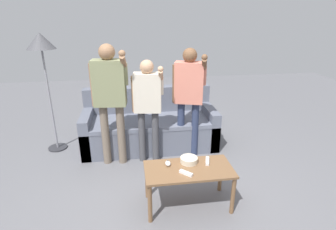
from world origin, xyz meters
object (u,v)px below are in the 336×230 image
Objects in this scene: snack_bowl at (189,160)px; game_remote_wand_far at (186,173)px; player_left at (110,92)px; floor_lamp at (41,48)px; coffee_table at (189,174)px; game_remote_wand_near at (207,161)px; couch at (150,126)px; game_remote_nunchuk at (168,163)px; player_center at (148,100)px; player_right at (189,91)px.

snack_bowl reaches higher than game_remote_wand_far.
floor_lamp is at bearing 148.57° from player_left.
coffee_table is 6.07× the size of game_remote_wand_near.
couch is 1.65m from game_remote_wand_far.
floor_lamp reaches higher than coffee_table.
coffee_table is at bearing -24.07° from game_remote_nunchuk.
player_center is at bearing -96.02° from couch.
coffee_table is 2.60m from floor_lamp.
game_remote_wand_near is at bearing -0.22° from game_remote_nunchuk.
snack_bowl is 2.50m from floor_lamp.
player_left is (0.91, -0.55, -0.50)m from floor_lamp.
coffee_table is at bearing -158.15° from game_remote_wand_near.
floor_lamp is 11.43× the size of game_remote_wand_near.
snack_bowl is 1.35m from player_left.
player_left reaches higher than snack_bowl.
player_center reaches higher than game_remote_nunchuk.
couch is at bearing 109.65° from game_remote_wand_near.
player_left is (-0.53, -0.50, 0.72)m from couch.
player_right is 1.13m from game_remote_wand_near.
player_left is at bearing -136.93° from couch.
floor_lamp is 2.59m from game_remote_wand_far.
player_left is 1.05× the size of player_right.
player_right is (0.21, 0.99, 0.49)m from snack_bowl.
game_remote_wand_far is at bearing -55.80° from player_left.
player_center is (-0.37, 0.89, 0.41)m from snack_bowl.
floor_lamp is (-1.75, 1.46, 1.04)m from snack_bowl.
game_remote_wand_near is at bearing -90.41° from player_right.
game_remote_wand_near is at bearing -58.36° from player_center.
floor_lamp is 13.46× the size of game_remote_wand_far.
couch reaches higher than coffee_table.
player_left is (-0.61, 0.93, 0.54)m from game_remote_nunchuk.
floor_lamp is 1.17m from player_left.
game_remote_nunchuk is at bearing -81.75° from player_center.
game_remote_nunchuk is 0.58× the size of game_remote_wand_near.
coffee_table is 4.91× the size of snack_bowl.
game_remote_nunchuk is at bearing -174.02° from snack_bowl.
floor_lamp is at bearing 177.83° from couch.
couch reaches higher than game_remote_wand_near.
player_left is at bearing 128.65° from coffee_table.
player_center is 11.09× the size of game_remote_wand_far.
player_left reaches higher than game_remote_nunchuk.
game_remote_nunchuk is at bearing 155.93° from coffee_table.
coffee_table is at bearing -71.40° from player_center.
game_remote_nunchuk is at bearing -113.48° from player_right.
player_left is 0.50m from player_center.
game_remote_wand_near is (-0.01, -1.01, -0.50)m from player_right.
player_left is at bearing -31.43° from floor_lamp.
player_right is at bearing 66.52° from game_remote_nunchuk.
floor_lamp is at bearing 140.17° from snack_bowl.
snack_bowl is at bearing -47.01° from player_left.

